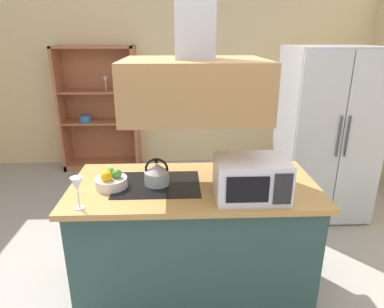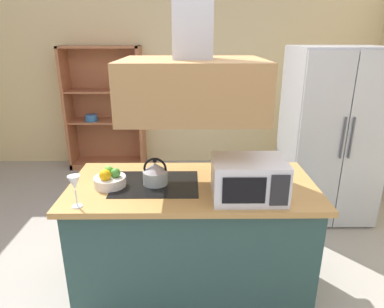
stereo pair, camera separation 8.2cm
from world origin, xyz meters
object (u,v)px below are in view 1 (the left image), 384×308
Objects in this scene: microwave at (251,178)px; fruit_bowl at (111,181)px; refrigerator at (325,134)px; kettle at (157,174)px; dish_cabinet at (100,116)px; cutting_board at (241,171)px; wine_glass_on_counter at (77,186)px.

microwave reaches higher than fruit_bowl.
kettle is at bearing -144.82° from refrigerator.
refrigerator is at bearing 52.29° from microwave.
kettle is 0.42× the size of microwave.
cutting_board is (1.62, -2.49, 0.14)m from dish_cabinet.
refrigerator is 2.10m from kettle.
wine_glass_on_counter is 0.34m from fruit_bowl.
microwave is at bearing -18.84° from kettle.
microwave is 2.23× the size of wine_glass_on_counter.
kettle reaches higher than cutting_board.
cutting_board is (0.63, 0.20, -0.07)m from kettle.
refrigerator is 5.27× the size of cutting_board.
microwave reaches higher than wine_glass_on_counter.
microwave is at bearing 6.35° from wine_glass_on_counter.
wine_glass_on_counter is at bearing -115.05° from fruit_bowl.
wine_glass_on_counter is (-0.45, -0.33, 0.07)m from kettle.
refrigerator is at bearing 35.18° from kettle.
dish_cabinet is at bearing 99.96° from wine_glass_on_counter.
kettle is 0.88× the size of fruit_bowl.
refrigerator is 2.66m from wine_glass_on_counter.
refrigerator is at bearing 35.39° from wine_glass_on_counter.
microwave is (1.60, -2.90, 0.26)m from dish_cabinet.
microwave is at bearing -61.14° from dish_cabinet.
kettle is at bearing 161.16° from microwave.
dish_cabinet is 3.81× the size of microwave.
dish_cabinet is 7.94× the size of fruit_bowl.
fruit_bowl is at bearing -76.23° from dish_cabinet.
refrigerator is 1.02× the size of dish_cabinet.
cutting_board is at bearing 17.71° from kettle.
fruit_bowl is (-0.93, 0.18, -0.08)m from microwave.
wine_glass_on_counter is (-1.07, -0.12, 0.02)m from microwave.
cutting_board is (-1.08, -1.01, 0.01)m from refrigerator.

